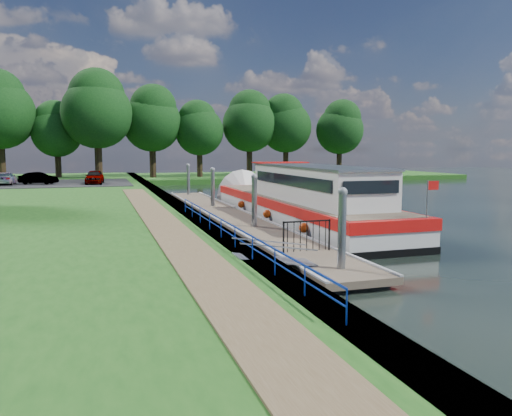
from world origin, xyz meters
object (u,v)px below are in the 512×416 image
object	(u,v)px
car_a	(95,177)
barge	(294,202)
pontoon	(231,219)
car_b	(38,178)
car_c	(6,178)

from	to	relation	value
car_a	barge	bearing A→B (deg)	-60.02
car_a	pontoon	bearing A→B (deg)	-67.15
car_a	car_b	world-z (taller)	car_a
car_c	car_b	bearing A→B (deg)	171.06
pontoon	barge	distance (m)	3.77
car_a	car_b	xyz separation A→B (m)	(-5.03, 0.89, -0.10)
car_a	car_c	world-z (taller)	car_a
car_a	car_b	distance (m)	5.11
pontoon	car_b	xyz separation A→B (m)	(-12.40, 23.68, 1.22)
car_b	car_c	size ratio (longest dim) A/B	0.88
car_a	car_c	xyz separation A→B (m)	(-7.91, 1.36, -0.09)
pontoon	car_a	size ratio (longest dim) A/B	7.74
car_c	car_a	bearing A→B (deg)	170.62
car_b	car_c	world-z (taller)	car_c
barge	car_b	xyz separation A→B (m)	(-16.00, 24.36, 0.31)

